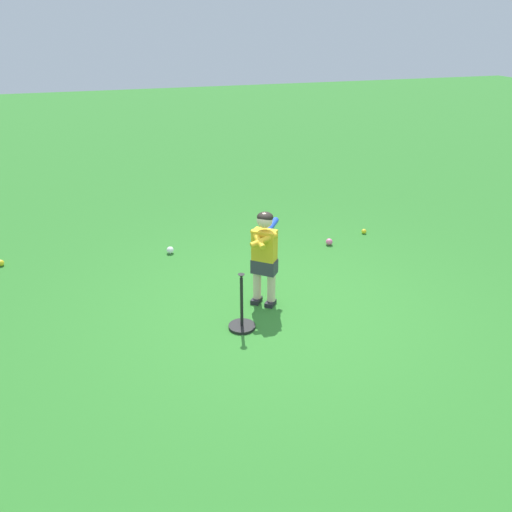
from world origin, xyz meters
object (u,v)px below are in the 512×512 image
Objects in this scene: child_batter at (265,250)px; batting_tee at (242,319)px; play_ball_midfield at (1,263)px; play_ball_behind_batter at (364,231)px; play_ball_by_bucket at (329,242)px; play_ball_far_left at (170,250)px.

child_batter is 0.79m from batting_tee.
play_ball_midfield is 5.03m from play_ball_behind_batter.
play_ball_midfield is (-2.94, 1.94, -0.61)m from child_batter.
play_ball_behind_batter is (0.67, 0.23, -0.01)m from play_ball_by_bucket.
play_ball_midfield is at bearing 175.08° from play_ball_behind_batter.
play_ball_by_bucket is 0.98× the size of play_ball_far_left.
play_ball_behind_batter is (2.06, 1.51, -0.61)m from child_batter.
play_ball_far_left is at bearing 101.11° from batting_tee.
batting_tee is at bearing -42.67° from play_ball_midfield.
play_ball_far_left is at bearing 169.92° from play_ball_by_bucket.
play_ball_behind_batter is 0.12× the size of batting_tee.
batting_tee is (-2.45, -1.93, 0.07)m from play_ball_behind_batter.
child_batter is 1.94m from play_ball_far_left.
play_ball_far_left is 0.16× the size of batting_tee.
play_ball_far_left is at bearing 115.51° from child_batter.
play_ball_by_bucket is 0.71m from play_ball_behind_batter.
batting_tee is at bearing -141.77° from play_ball_behind_batter.
child_batter reaches higher than play_ball_behind_batter.
play_ball_midfield is 3.48m from batting_tee.
play_ball_midfield is 0.86× the size of play_ball_far_left.
play_ball_midfield is at bearing 137.33° from batting_tee.
child_batter is 14.93× the size of play_ball_behind_batter.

